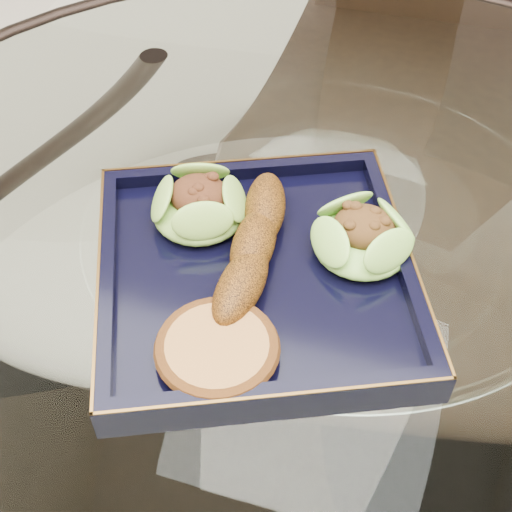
# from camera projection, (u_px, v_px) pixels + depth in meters

# --- Properties ---
(dining_table) EXTENTS (1.13, 1.13, 0.77)m
(dining_table) POSITION_uv_depth(u_px,v_px,m) (313.00, 358.00, 0.78)
(dining_table) COLOR white
(dining_table) RESTS_ON ground
(dining_chair) EXTENTS (0.48, 0.48, 1.08)m
(dining_chair) POSITION_uv_depth(u_px,v_px,m) (447.00, 137.00, 1.03)
(dining_chair) COLOR black
(dining_chair) RESTS_ON ground
(navy_plate) EXTENTS (0.35, 0.35, 0.02)m
(navy_plate) POSITION_uv_depth(u_px,v_px,m) (256.00, 279.00, 0.63)
(navy_plate) COLOR black
(navy_plate) RESTS_ON dining_table
(lettuce_wrap_left) EXTENTS (0.09, 0.09, 0.03)m
(lettuce_wrap_left) POSITION_uv_depth(u_px,v_px,m) (199.00, 207.00, 0.65)
(lettuce_wrap_left) COLOR olive
(lettuce_wrap_left) RESTS_ON navy_plate
(lettuce_wrap_right) EXTENTS (0.11, 0.11, 0.03)m
(lettuce_wrap_right) POSITION_uv_depth(u_px,v_px,m) (362.00, 239.00, 0.62)
(lettuce_wrap_right) COLOR #58A52F
(lettuce_wrap_right) RESTS_ON navy_plate
(roasted_plantain) EXTENTS (0.05, 0.18, 0.03)m
(roasted_plantain) POSITION_uv_depth(u_px,v_px,m) (254.00, 244.00, 0.62)
(roasted_plantain) COLOR #6C390B
(roasted_plantain) RESTS_ON navy_plate
(crumb_patty) EXTENTS (0.11, 0.11, 0.02)m
(crumb_patty) POSITION_uv_depth(u_px,v_px,m) (217.00, 350.00, 0.55)
(crumb_patty) COLOR #B97B3D
(crumb_patty) RESTS_ON navy_plate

